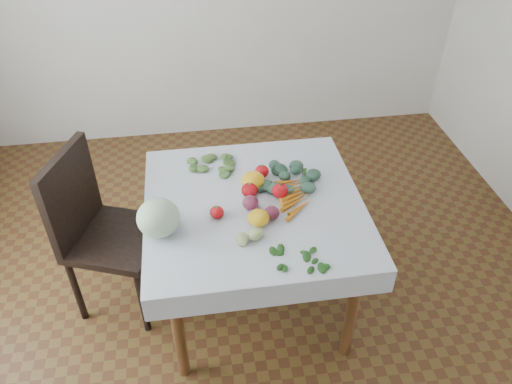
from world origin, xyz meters
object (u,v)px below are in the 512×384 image
heirloom_back (253,180)px  carrot_bunch (295,195)px  chair (97,224)px  cabbage (158,218)px  table (254,218)px

heirloom_back → carrot_bunch: bearing=-30.5°
chair → cabbage: size_ratio=4.97×
carrot_bunch → heirloom_back: bearing=149.5°
table → heirloom_back: size_ratio=7.89×
chair → cabbage: bearing=-40.2°
chair → cabbage: chair is taller
table → cabbage: cabbage is taller
cabbage → carrot_bunch: size_ratio=0.61×
table → carrot_bunch: carrot_bunch is taller
table → carrot_bunch: bearing=3.8°
table → chair: (-0.84, 0.15, -0.07)m
carrot_bunch → table: bearing=-176.2°
table → carrot_bunch: (0.22, 0.01, 0.12)m
table → cabbage: size_ratio=4.89×
chair → heirloom_back: (0.86, -0.02, 0.22)m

